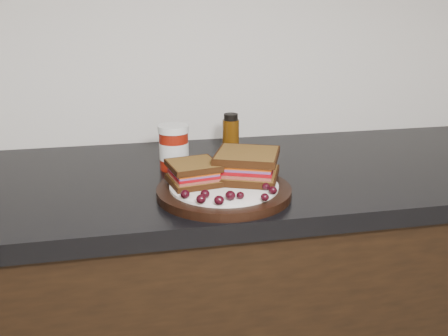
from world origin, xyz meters
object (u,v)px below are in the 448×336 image
Objects in this scene: condiment_jar at (174,147)px; oil_bottle at (231,137)px; plate at (224,191)px; sandwich_left at (193,173)px.

oil_bottle is (0.15, 0.05, 0.00)m from condiment_jar.
plate is 0.22m from condiment_jar.
condiment_jar is at bearing 86.97° from sandwich_left.
condiment_jar is at bearing -160.70° from oil_bottle.
oil_bottle reaches higher than plate.
oil_bottle is (0.07, 0.25, 0.05)m from plate.
condiment_jar reaches higher than plate.
sandwich_left is at bearing 160.88° from plate.
oil_bottle is at bearing 50.55° from sandwich_left.
condiment_jar is (-0.08, 0.20, 0.04)m from plate.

